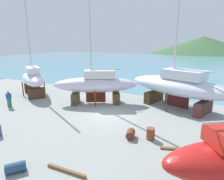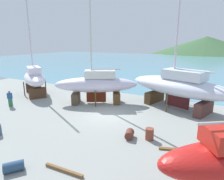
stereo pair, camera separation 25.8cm
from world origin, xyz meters
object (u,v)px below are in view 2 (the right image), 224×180
(sailboat_small_center, at_px, (96,84))
(barrel_tipped_right, at_px, (129,134))
(barrel_ochre, at_px, (149,134))
(sailboat_far_slipway, at_px, (34,78))
(barrel_tipped_center, at_px, (14,167))
(barrel_rust_far, at_px, (209,133))
(worker, at_px, (10,98))
(sailboat_large_starboard, at_px, (179,86))

(sailboat_small_center, relative_size, barrel_tipped_right, 17.28)
(sailboat_small_center, xyz_separation_m, barrel_ochre, (7.33, -5.20, -1.64))
(sailboat_far_slipway, xyz_separation_m, barrel_tipped_center, (10.74, -10.92, -1.76))
(sailboat_far_slipway, relative_size, barrel_tipped_right, 16.91)
(barrel_rust_far, bearing_deg, sailboat_far_slipway, 171.75)
(sailboat_far_slipway, relative_size, barrel_ochre, 16.81)
(barrel_ochre, bearing_deg, worker, 179.14)
(worker, height_order, barrel_tipped_right, worker)
(barrel_ochre, distance_m, barrel_rust_far, 3.92)
(sailboat_small_center, height_order, barrel_ochre, sailboat_small_center)
(worker, bearing_deg, barrel_tipped_right, 64.79)
(barrel_tipped_center, bearing_deg, barrel_ochre, 51.12)
(sailboat_small_center, height_order, barrel_rust_far, sailboat_small_center)
(sailboat_large_starboard, height_order, barrel_ochre, sailboat_large_starboard)
(barrel_tipped_center, bearing_deg, sailboat_large_starboard, 67.84)
(sailboat_large_starboard, distance_m, barrel_rust_far, 6.63)
(barrel_tipped_center, bearing_deg, barrel_tipped_right, 56.88)
(sailboat_large_starboard, relative_size, sailboat_small_center, 1.24)
(barrel_ochre, bearing_deg, barrel_rust_far, 27.56)
(barrel_ochre, xyz_separation_m, barrel_tipped_right, (-1.25, -0.43, -0.11))
(sailboat_small_center, height_order, worker, sailboat_small_center)
(worker, relative_size, barrel_rust_far, 1.76)
(sailboat_small_center, xyz_separation_m, barrel_tipped_center, (2.25, -11.50, -1.77))
(sailboat_large_starboard, xyz_separation_m, worker, (-14.95, -7.28, -1.37))
(sailboat_large_starboard, xyz_separation_m, barrel_ochre, (-0.54, -7.50, -1.82))
(sailboat_far_slipway, distance_m, worker, 4.77)
(sailboat_far_slipway, relative_size, sailboat_large_starboard, 0.79)
(worker, distance_m, barrel_rust_far, 17.96)
(barrel_tipped_center, distance_m, barrel_rust_far, 11.80)
(barrel_tipped_right, distance_m, barrel_rust_far, 5.24)
(sailboat_large_starboard, xyz_separation_m, barrel_tipped_right, (-1.79, -7.93, -1.93))
(sailboat_far_slipway, height_order, barrel_rust_far, sailboat_far_slipway)
(barrel_tipped_center, bearing_deg, worker, 145.07)
(barrel_rust_far, bearing_deg, sailboat_large_starboard, 117.34)
(barrel_tipped_right, bearing_deg, sailboat_small_center, 137.21)
(sailboat_far_slipway, bearing_deg, barrel_tipped_right, -164.82)
(sailboat_large_starboard, relative_size, worker, 10.31)
(sailboat_large_starboard, relative_size, barrel_rust_far, 18.15)
(barrel_tipped_right, bearing_deg, worker, 177.19)
(worker, bearing_deg, sailboat_large_starboard, 93.56)
(sailboat_far_slipway, xyz_separation_m, sailboat_large_starboard, (16.36, 2.88, 0.19))
(sailboat_small_center, distance_m, barrel_tipped_right, 8.47)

